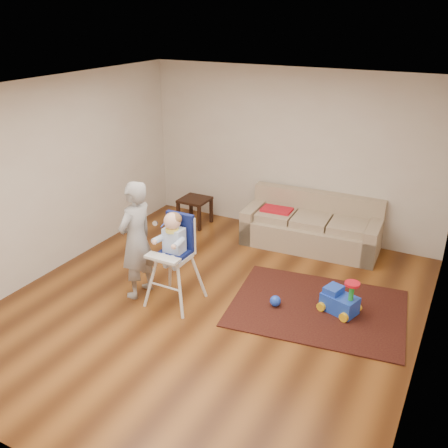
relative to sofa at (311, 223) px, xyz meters
The scene contains 9 objects.
ground 2.40m from the sofa, 103.59° to the right, with size 5.50×5.50×0.00m, color #47240F.
room_envelope 2.37m from the sofa, 107.40° to the right, with size 5.04×5.52×2.72m.
sofa is the anchor object (origin of this frame).
side_table 2.09m from the sofa, behind, with size 0.48×0.48×0.48m, color black, non-canonical shape.
area_rug 1.87m from the sofa, 68.12° to the right, with size 2.14×1.61×0.02m, color black.
ride_on_toy 1.91m from the sofa, 60.32° to the right, with size 0.43×0.31×0.47m, color blue, non-canonical shape.
toy_ball 1.95m from the sofa, 84.33° to the right, with size 0.14×0.14×0.14m, color blue.
high_chair 2.60m from the sofa, 112.89° to the right, with size 0.58×0.58×1.25m.
adult 2.91m from the sofa, 122.18° to the right, with size 0.57×0.38×1.57m, color gray.
Camera 1 is at (2.70, -4.72, 3.51)m, focal length 40.00 mm.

